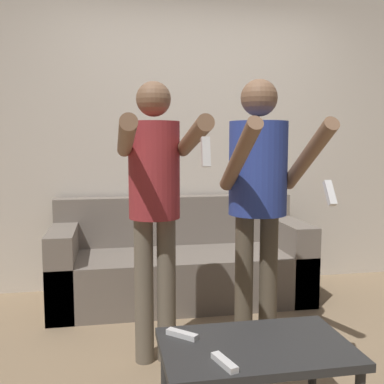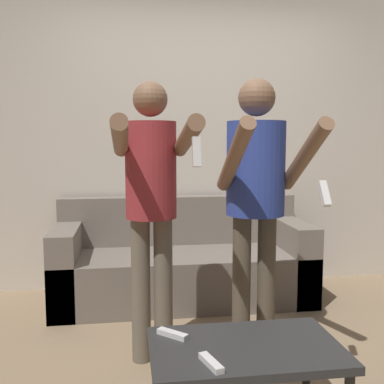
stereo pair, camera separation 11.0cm
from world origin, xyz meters
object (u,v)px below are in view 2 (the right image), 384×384
Objects in this scene: coffee_table at (245,356)px; remote_far at (172,334)px; remote_near at (211,363)px; person_standing_left at (152,192)px; person_standing_right at (256,185)px; couch at (183,265)px.

remote_far is at bearing 156.96° from coffee_table.
coffee_table is 0.24m from remote_near.
coffee_table is (0.35, -0.76, -0.62)m from person_standing_left.
person_standing_left is at bearing 114.80° from coffee_table.
remote_near is (0.17, -0.91, -0.56)m from person_standing_left.
person_standing_left is at bearing 100.71° from remote_near.
person_standing_left is 0.85m from remote_far.
remote_far is (-0.56, -0.64, -0.59)m from person_standing_right.
person_standing_right reaches higher than person_standing_left.
person_standing_left is 12.02× the size of remote_far.
person_standing_left is 0.98× the size of person_standing_right.
coffee_table is at bearing -109.00° from person_standing_right.
couch is at bearing 91.36° from coffee_table.
person_standing_right is at bearing 48.73° from remote_far.
couch is 13.21× the size of remote_near.
person_standing_left is at bearing 94.67° from remote_far.
person_standing_right is at bearing 1.00° from person_standing_left.
couch is at bearing 73.68° from person_standing_left.
couch is 1.70m from remote_far.
remote_far is (-0.30, 0.13, 0.06)m from coffee_table.
coffee_table is at bearing 40.64° from remote_near.
remote_far is at bearing 113.34° from remote_near.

